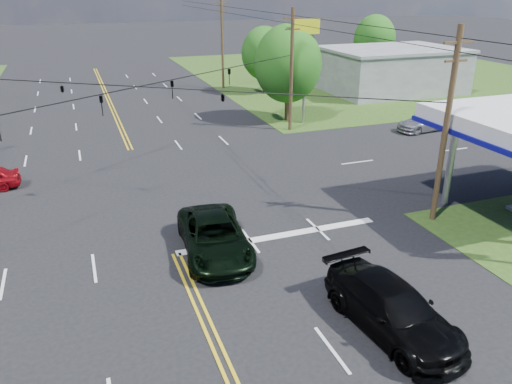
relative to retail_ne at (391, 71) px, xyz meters
name	(u,v)px	position (x,y,z in m)	size (l,w,h in m)	color
ground	(148,190)	(-30.00, -20.00, -2.20)	(280.00, 280.00, 0.00)	black
grass_ne	(370,72)	(5.00, 12.00, -2.20)	(46.00, 48.00, 0.03)	#264516
stop_bar	(280,236)	(-25.00, -28.00, -2.20)	(10.00, 0.50, 0.02)	silver
retail_ne	(391,71)	(0.00, 0.00, 0.00)	(14.00, 10.00, 4.40)	slate
pole_se	(446,126)	(-17.00, -29.00, 2.72)	(1.60, 0.28, 9.50)	#452F1D
pole_ne	(291,69)	(-17.00, -11.00, 2.72)	(1.60, 0.28, 9.50)	#452F1D
pole_right_far	(222,42)	(-17.00, 8.00, 2.97)	(1.60, 0.28, 10.00)	#452F1D
span_wire_signals	(139,87)	(-30.00, -20.00, 3.80)	(26.00, 18.00, 1.13)	black
power_lines	(140,40)	(-30.00, -22.00, 6.40)	(26.04, 100.00, 0.64)	black
tree_right_a	(288,64)	(-16.00, -8.00, 2.67)	(5.70, 5.70, 8.18)	#452F1D
tree_right_b	(264,53)	(-13.50, 4.00, 2.02)	(4.94, 4.94, 7.09)	#452F1D
tree_far_r	(374,39)	(4.00, 10.00, 2.34)	(5.32, 5.32, 7.63)	#452F1D
pickup_dkgreen	(214,236)	(-28.35, -28.50, -1.38)	(2.74, 5.93, 1.65)	black
suv_black	(392,309)	(-24.08, -35.72, -1.35)	(2.37, 5.83, 1.69)	black
sedan_far	(425,122)	(-6.73, -14.92, -1.49)	(2.00, 4.92, 1.43)	#A6A6AB
polesign_ne	(306,42)	(-15.02, -9.30, 4.51)	(2.35, 0.38, 8.53)	#A5A5AA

